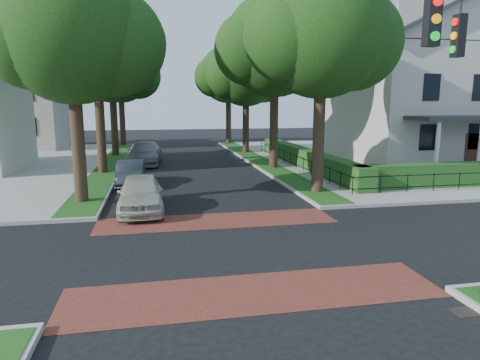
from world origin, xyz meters
The scene contains 22 objects.
ground centered at (0.00, 0.00, 0.00)m, with size 120.00×120.00×0.00m, color black.
sidewalk_ne centered at (19.50, 19.00, 0.07)m, with size 30.00×30.00×0.15m, color gray.
crosswalk_far centered at (0.00, 3.20, 0.01)m, with size 9.00×2.20×0.01m, color maroon.
crosswalk_near centered at (0.00, -3.20, 0.01)m, with size 9.00×2.20×0.01m, color maroon.
storm_drain centered at (4.30, -5.00, 0.01)m, with size 0.65×0.45×0.01m, color black.
grass_strip_ne centered at (5.40, 19.10, 0.16)m, with size 1.60×29.80×0.02m, color #194F16.
grass_strip_nw centered at (-5.40, 19.10, 0.16)m, with size 1.60×29.80×0.02m, color #194F16.
tree_right_near centered at (5.60, 7.24, 7.63)m, with size 7.75×6.67×10.66m.
tree_right_mid centered at (5.61, 15.25, 7.99)m, with size 8.25×7.09×11.22m.
tree_right_far centered at (5.60, 24.22, 6.91)m, with size 7.25×6.23×9.74m.
tree_right_back centered at (5.60, 33.23, 7.27)m, with size 7.50×6.45×10.20m.
tree_left_near centered at (-5.40, 7.23, 7.27)m, with size 7.50×6.45×10.20m.
tree_left_mid centered at (-5.39, 15.24, 8.34)m, with size 8.00×6.88×11.48m.
tree_left_far centered at (-5.40, 24.22, 7.12)m, with size 7.00×6.02×9.86m.
tree_left_back centered at (-5.40, 33.24, 7.41)m, with size 7.75×6.66×10.44m.
hedge_main_road centered at (7.70, 15.00, 0.75)m, with size 1.00×18.00×1.20m, color #204718.
fence_main_road centered at (6.90, 15.00, 0.60)m, with size 0.06×18.00×0.90m, color black, non-canonical shape.
house_victorian centered at (17.51, 15.92, 6.02)m, with size 13.00×13.05×12.48m.
house_left_far centered at (-15.49, 31.99, 5.04)m, with size 10.00×9.00×10.14m.
parked_car_front centered at (-2.89, 5.25, 0.76)m, with size 1.80×4.47×1.52m, color beige.
parked_car_middle centered at (-3.60, 11.22, 0.66)m, with size 1.40×4.02×1.33m, color #212931.
parked_car_rear centered at (-3.04, 19.25, 0.81)m, with size 2.26×5.56×1.61m, color slate.
Camera 1 is at (-2.18, -12.48, 4.47)m, focal length 32.00 mm.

